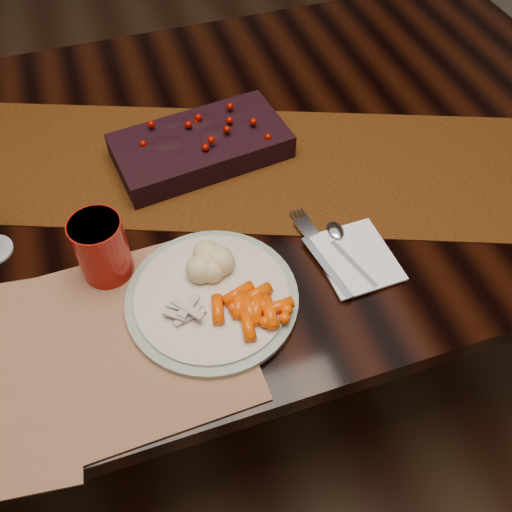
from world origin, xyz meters
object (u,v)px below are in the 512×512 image
object	(u,v)px
centerpiece	(201,143)
mashed_potatoes	(211,257)
placemat_main	(93,350)
turkey_shreds	(186,313)
dinner_plate	(212,297)
napkin	(356,258)
baby_carrots	(247,302)
dining_table	(206,281)
red_cup	(102,248)

from	to	relation	value
centerpiece	mashed_potatoes	xyz separation A→B (m)	(-0.06, -0.27, 0.01)
mashed_potatoes	placemat_main	bearing A→B (deg)	-158.08
centerpiece	turkey_shreds	size ratio (longest dim) A/B	4.15
dinner_plate	napkin	xyz separation A→B (m)	(0.24, 0.00, -0.01)
baby_carrots	dining_table	bearing A→B (deg)	89.95
mashed_potatoes	baby_carrots	bearing A→B (deg)	-71.31
centerpiece	baby_carrots	bearing A→B (deg)	-94.01
centerpiece	napkin	distance (m)	0.37
centerpiece	mashed_potatoes	bearing A→B (deg)	-101.53
placemat_main	napkin	bearing A→B (deg)	2.54
dinner_plate	mashed_potatoes	size ratio (longest dim) A/B	3.41
baby_carrots	red_cup	world-z (taller)	red_cup
centerpiece	baby_carrots	size ratio (longest dim) A/B	2.94
dining_table	napkin	world-z (taller)	napkin
dining_table	red_cup	distance (m)	0.51
mashed_potatoes	turkey_shreds	xyz separation A→B (m)	(-0.06, -0.08, -0.01)
centerpiece	red_cup	bearing A→B (deg)	-134.21
centerpiece	turkey_shreds	distance (m)	0.37
baby_carrots	napkin	xyz separation A→B (m)	(0.20, 0.04, -0.02)
mashed_potatoes	dining_table	bearing A→B (deg)	83.08
red_cup	dinner_plate	bearing A→B (deg)	-37.54
placemat_main	mashed_potatoes	bearing A→B (deg)	20.22
centerpiece	red_cup	xyz separation A→B (m)	(-0.21, -0.22, 0.02)
dining_table	dinner_plate	world-z (taller)	dinner_plate
mashed_potatoes	turkey_shreds	world-z (taller)	mashed_potatoes
turkey_shreds	baby_carrots	bearing A→B (deg)	-6.25
dining_table	baby_carrots	distance (m)	0.53
baby_carrots	mashed_potatoes	world-z (taller)	mashed_potatoes
turkey_shreds	napkin	world-z (taller)	turkey_shreds
centerpiece	red_cup	distance (m)	0.31
dining_table	red_cup	world-z (taller)	red_cup
placemat_main	dinner_plate	xyz separation A→B (m)	(0.19, 0.03, 0.01)
dining_table	centerpiece	world-z (taller)	centerpiece
placemat_main	napkin	size ratio (longest dim) A/B	3.19
dinner_plate	red_cup	size ratio (longest dim) A/B	2.41
centerpiece	baby_carrots	distance (m)	0.36
dinner_plate	turkey_shreds	xyz separation A→B (m)	(-0.05, -0.03, 0.02)
centerpiece	dinner_plate	distance (m)	0.34
centerpiece	dinner_plate	size ratio (longest dim) A/B	1.20
turkey_shreds	napkin	bearing A→B (deg)	5.94
baby_carrots	mashed_potatoes	distance (m)	0.10
napkin	dining_table	bearing A→B (deg)	121.56
placemat_main	dinner_plate	bearing A→B (deg)	6.78
centerpiece	placemat_main	size ratio (longest dim) A/B	0.73
napkin	placemat_main	bearing A→B (deg)	-177.51
dinner_plate	baby_carrots	world-z (taller)	baby_carrots
dining_table	placemat_main	distance (m)	0.56
turkey_shreds	red_cup	distance (m)	0.17
placemat_main	mashed_potatoes	distance (m)	0.22
dinner_plate	napkin	bearing A→B (deg)	0.95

